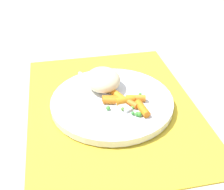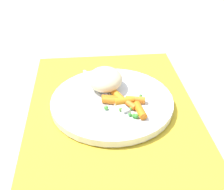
# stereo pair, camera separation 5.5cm
# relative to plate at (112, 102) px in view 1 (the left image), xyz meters

# --- Properties ---
(ground_plane) EXTENTS (2.40, 2.40, 0.00)m
(ground_plane) POSITION_rel_plate_xyz_m (0.00, 0.00, -0.01)
(ground_plane) COLOR beige
(placemat) EXTENTS (0.47, 0.36, 0.01)m
(placemat) POSITION_rel_plate_xyz_m (0.00, 0.00, -0.01)
(placemat) COLOR gold
(placemat) RESTS_ON ground_plane
(plate) EXTENTS (0.26, 0.26, 0.02)m
(plate) POSITION_rel_plate_xyz_m (0.00, 0.00, 0.00)
(plate) COLOR white
(plate) RESTS_ON placemat
(rice_mound) EXTENTS (0.09, 0.08, 0.04)m
(rice_mound) POSITION_rel_plate_xyz_m (-0.05, -0.01, 0.03)
(rice_mound) COLOR beige
(rice_mound) RESTS_ON plate
(carrot_portion) EXTENTS (0.10, 0.09, 0.02)m
(carrot_portion) POSITION_rel_plate_xyz_m (0.02, 0.02, 0.01)
(carrot_portion) COLOR orange
(carrot_portion) RESTS_ON plate
(pea_scatter) EXTENTS (0.10, 0.09, 0.01)m
(pea_scatter) POSITION_rel_plate_xyz_m (0.03, 0.01, 0.01)
(pea_scatter) COLOR #51993E
(pea_scatter) RESTS_ON plate
(fork) EXTENTS (0.18, 0.09, 0.01)m
(fork) POSITION_rel_plate_xyz_m (-0.01, -0.01, 0.01)
(fork) COLOR silver
(fork) RESTS_ON plate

